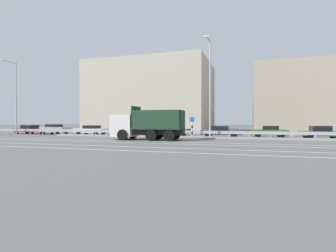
{
  "coord_description": "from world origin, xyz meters",
  "views": [
    {
      "loc": [
        6.26,
        -26.45,
        1.73
      ],
      "look_at": [
        -1.85,
        -0.57,
        1.34
      ],
      "focal_mm": 28.0,
      "sensor_mm": 36.0,
      "label": 1
    }
  ],
  "objects_px": {
    "street_lamp_1": "(210,85)",
    "parked_car_3": "(131,130)",
    "street_lamp_0": "(15,94)",
    "median_road_sign": "(192,127)",
    "parked_car_6": "(269,131)",
    "parked_car_7": "(321,132)",
    "parked_car_5": "(221,131)",
    "dump_truck": "(139,127)",
    "parked_car_2": "(91,130)",
    "parked_car_0": "(29,129)",
    "parked_car_1": "(55,129)",
    "parked_car_4": "(171,130)"
  },
  "relations": [
    {
      "from": "street_lamp_1",
      "to": "parked_car_3",
      "type": "relative_size",
      "value": 2.1
    },
    {
      "from": "street_lamp_0",
      "to": "median_road_sign",
      "type": "bearing_deg",
      "value": 0.23
    },
    {
      "from": "parked_car_6",
      "to": "parked_car_7",
      "type": "relative_size",
      "value": 0.91
    },
    {
      "from": "parked_car_5",
      "to": "parked_car_7",
      "type": "bearing_deg",
      "value": 90.68
    },
    {
      "from": "parked_car_3",
      "to": "parked_car_6",
      "type": "height_order",
      "value": "parked_car_3"
    },
    {
      "from": "dump_truck",
      "to": "parked_car_6",
      "type": "bearing_deg",
      "value": -60.56
    },
    {
      "from": "median_road_sign",
      "to": "parked_car_2",
      "type": "relative_size",
      "value": 0.52
    },
    {
      "from": "dump_truck",
      "to": "median_road_sign",
      "type": "bearing_deg",
      "value": -47.94
    },
    {
      "from": "parked_car_0",
      "to": "parked_car_1",
      "type": "bearing_deg",
      "value": -91.22
    },
    {
      "from": "dump_truck",
      "to": "parked_car_7",
      "type": "bearing_deg",
      "value": -70.66
    },
    {
      "from": "street_lamp_0",
      "to": "parked_car_3",
      "type": "height_order",
      "value": "street_lamp_0"
    },
    {
      "from": "parked_car_7",
      "to": "parked_car_2",
      "type": "bearing_deg",
      "value": -94.93
    },
    {
      "from": "dump_truck",
      "to": "parked_car_2",
      "type": "xyz_separation_m",
      "value": [
        -10.3,
        7.22,
        -0.58
      ]
    },
    {
      "from": "median_road_sign",
      "to": "parked_car_7",
      "type": "height_order",
      "value": "median_road_sign"
    },
    {
      "from": "median_road_sign",
      "to": "parked_car_3",
      "type": "relative_size",
      "value": 0.48
    },
    {
      "from": "median_road_sign",
      "to": "parked_car_2",
      "type": "bearing_deg",
      "value": 168.91
    },
    {
      "from": "parked_car_4",
      "to": "median_road_sign",
      "type": "bearing_deg",
      "value": 48.01
    },
    {
      "from": "parked_car_3",
      "to": "parked_car_7",
      "type": "height_order",
      "value": "parked_car_3"
    },
    {
      "from": "median_road_sign",
      "to": "parked_car_7",
      "type": "xyz_separation_m",
      "value": [
        13.14,
        2.78,
        -0.56
      ]
    },
    {
      "from": "parked_car_1",
      "to": "parked_car_5",
      "type": "relative_size",
      "value": 0.86
    },
    {
      "from": "street_lamp_1",
      "to": "parked_car_6",
      "type": "height_order",
      "value": "street_lamp_1"
    },
    {
      "from": "parked_car_0",
      "to": "parked_car_4",
      "type": "height_order",
      "value": "parked_car_4"
    },
    {
      "from": "parked_car_0",
      "to": "parked_car_7",
      "type": "xyz_separation_m",
      "value": [
        38.72,
        -0.42,
        0.01
      ]
    },
    {
      "from": "parked_car_1",
      "to": "parked_car_2",
      "type": "relative_size",
      "value": 0.89
    },
    {
      "from": "parked_car_2",
      "to": "parked_car_3",
      "type": "relative_size",
      "value": 0.92
    },
    {
      "from": "street_lamp_1",
      "to": "dump_truck",
      "type": "bearing_deg",
      "value": -146.37
    },
    {
      "from": "dump_truck",
      "to": "parked_car_2",
      "type": "height_order",
      "value": "dump_truck"
    },
    {
      "from": "parked_car_1",
      "to": "parked_car_6",
      "type": "bearing_deg",
      "value": 90.88
    },
    {
      "from": "parked_car_0",
      "to": "parked_car_3",
      "type": "relative_size",
      "value": 0.94
    },
    {
      "from": "dump_truck",
      "to": "parked_car_3",
      "type": "distance_m",
      "value": 8.81
    },
    {
      "from": "street_lamp_1",
      "to": "parked_car_6",
      "type": "relative_size",
      "value": 2.61
    },
    {
      "from": "parked_car_0",
      "to": "parked_car_4",
      "type": "xyz_separation_m",
      "value": [
        22.07,
        0.32,
        0.08
      ]
    },
    {
      "from": "parked_car_1",
      "to": "parked_car_7",
      "type": "xyz_separation_m",
      "value": [
        33.93,
        -0.17,
        -0.07
      ]
    },
    {
      "from": "street_lamp_0",
      "to": "parked_car_4",
      "type": "bearing_deg",
      "value": 9.7
    },
    {
      "from": "parked_car_2",
      "to": "parked_car_7",
      "type": "xyz_separation_m",
      "value": [
        27.81,
        -0.1,
        0.0
      ]
    },
    {
      "from": "parked_car_3",
      "to": "parked_car_4",
      "type": "bearing_deg",
      "value": -91.9
    },
    {
      "from": "dump_truck",
      "to": "parked_car_0",
      "type": "relative_size",
      "value": 1.55
    },
    {
      "from": "street_lamp_0",
      "to": "parked_car_0",
      "type": "bearing_deg",
      "value": 105.09
    },
    {
      "from": "dump_truck",
      "to": "street_lamp_0",
      "type": "distance_m",
      "value": 21.2
    },
    {
      "from": "parked_car_3",
      "to": "parked_car_5",
      "type": "xyz_separation_m",
      "value": [
        11.63,
        -0.45,
        -0.1
      ]
    },
    {
      "from": "parked_car_1",
      "to": "parked_car_6",
      "type": "xyz_separation_m",
      "value": [
        28.9,
        0.57,
        -0.06
      ]
    },
    {
      "from": "parked_car_0",
      "to": "parked_car_7",
      "type": "distance_m",
      "value": 38.73
    },
    {
      "from": "parked_car_2",
      "to": "parked_car_6",
      "type": "distance_m",
      "value": 22.79
    },
    {
      "from": "street_lamp_1",
      "to": "parked_car_3",
      "type": "bearing_deg",
      "value": 162.49
    },
    {
      "from": "parked_car_5",
      "to": "median_road_sign",
      "type": "bearing_deg",
      "value": -44.59
    },
    {
      "from": "dump_truck",
      "to": "parked_car_6",
      "type": "distance_m",
      "value": 14.77
    },
    {
      "from": "median_road_sign",
      "to": "parked_car_6",
      "type": "xyz_separation_m",
      "value": [
        8.11,
        3.52,
        -0.55
      ]
    },
    {
      "from": "street_lamp_0",
      "to": "parked_car_5",
      "type": "xyz_separation_m",
      "value": [
        27.53,
        2.9,
        -4.86
      ]
    },
    {
      "from": "street_lamp_0",
      "to": "parked_car_0",
      "type": "height_order",
      "value": "street_lamp_0"
    },
    {
      "from": "parked_car_5",
      "to": "parked_car_6",
      "type": "distance_m",
      "value": 5.33
    }
  ]
}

